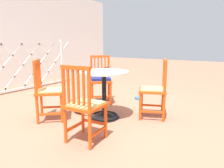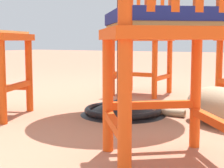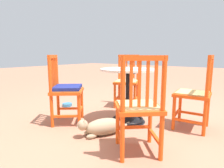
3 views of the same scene
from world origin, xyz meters
name	(u,v)px [view 3 (image 3 of 3)]	position (x,y,z in m)	size (l,w,h in m)	color
ground_plane	(131,119)	(0.00, 0.00, 0.00)	(24.00, 24.00, 0.00)	#A36B51
cafe_table	(128,101)	(0.00, 0.09, 0.28)	(0.76, 0.76, 0.73)	black
orange_chair_facing_out	(139,108)	(-0.53, 0.74, 0.43)	(0.57, 0.57, 0.91)	#E04C14
orange_chair_at_corner	(195,95)	(-0.79, -0.18, 0.43)	(0.43, 0.43, 0.91)	#E04C14
orange_chair_by_planter	(127,82)	(0.43, -0.55, 0.43)	(0.52, 0.52, 0.91)	#E04C14
orange_chair_near_fence	(66,90)	(0.64, 0.63, 0.45)	(0.56, 0.56, 0.91)	#E04C14
tabby_cat	(101,127)	(0.00, 0.66, 0.10)	(0.40, 0.71, 0.23)	#9E896B
pet_water_bowl	(67,105)	(1.27, 0.11, 0.03)	(0.17, 0.17, 0.05)	teal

